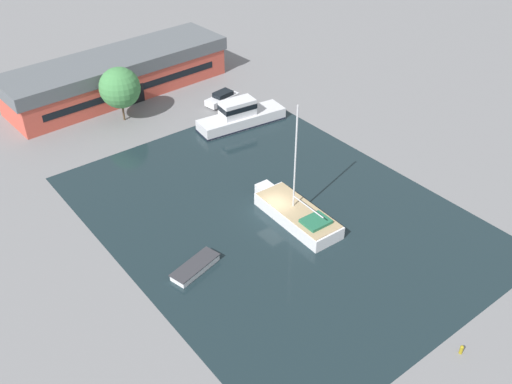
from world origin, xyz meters
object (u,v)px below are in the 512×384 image
quay_tree_near_building (120,88)px  parked_car (222,98)px  warehouse_building (118,74)px  sailboat_moored (296,214)px  motor_cruiser (240,116)px  small_dinghy (195,267)px

quay_tree_near_building → parked_car: size_ratio=1.40×
warehouse_building → sailboat_moored: (0.23, -35.23, -1.89)m
sailboat_moored → warehouse_building: bearing=92.0°
warehouse_building → quay_tree_near_building: 8.11m
parked_car → warehouse_building: bearing=29.2°
warehouse_building → motor_cruiser: bearing=-70.1°
parked_car → sailboat_moored: size_ratio=0.41×
parked_car → small_dinghy: 31.18m
motor_cruiser → small_dinghy: size_ratio=2.29×
quay_tree_near_building → motor_cruiser: bearing=-43.3°
parked_car → motor_cruiser: motor_cruiser is taller
sailboat_moored → small_dinghy: 11.24m
warehouse_building → small_dinghy: 36.94m
motor_cruiser → parked_car: bearing=-8.1°
sailboat_moored → motor_cruiser: bearing=70.5°
quay_tree_near_building → warehouse_building: bearing=66.2°
sailboat_moored → motor_cruiser: (7.01, 18.14, 0.45)m
sailboat_moored → motor_cruiser: 19.45m
motor_cruiser → small_dinghy: 25.71m
motor_cruiser → small_dinghy: (-18.24, -18.10, -0.87)m
quay_tree_near_building → motor_cruiser: 14.66m
quay_tree_near_building → small_dinghy: (-7.81, -27.92, -3.95)m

